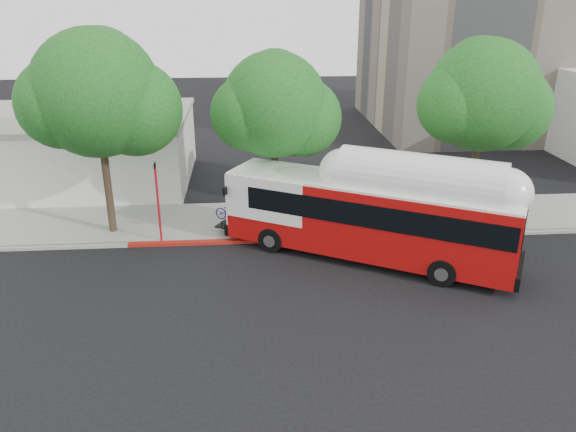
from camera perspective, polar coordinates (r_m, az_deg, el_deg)
name	(u,v)px	position (r m, az deg, el deg)	size (l,w,h in m)	color
ground	(308,280)	(23.32, 2.00, -6.47)	(120.00, 120.00, 0.00)	black
sidewalk	(294,219)	(29.15, 0.61, -0.30)	(60.00, 5.00, 0.15)	gray
curb_strip	(299,239)	(26.77, 1.09, -2.39)	(60.00, 0.30, 0.15)	gray
red_curb_segment	(236,241)	(26.67, -5.34, -2.57)	(10.00, 0.32, 0.16)	maroon
street_tree_left	(108,98)	(27.05, -17.83, 11.34)	(6.67, 5.80, 9.74)	#2D2116
street_tree_mid	(283,109)	(27.02, -0.53, 10.84)	(5.75, 5.00, 8.62)	#2D2116
street_tree_right	(491,99)	(29.20, 19.94, 11.09)	(6.21, 5.40, 9.18)	#2D2116
low_commercial_bldg	(56,148)	(37.39, -22.51, 6.37)	(16.20, 10.20, 4.25)	silver
transit_bus	(370,218)	(24.68, 8.29, -0.24)	(13.00, 8.66, 4.02)	#A90C0B
signal_pole	(158,203)	(26.47, -13.05, 1.28)	(0.11, 0.37, 3.93)	red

